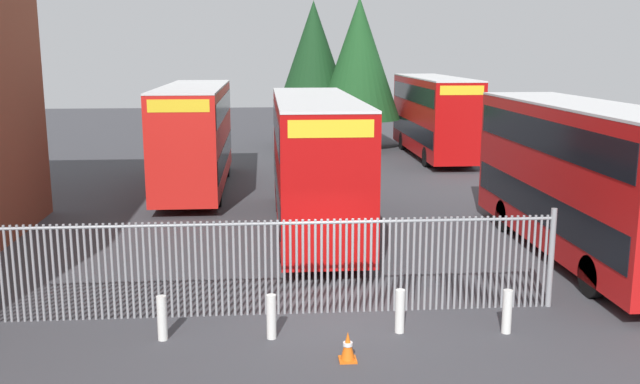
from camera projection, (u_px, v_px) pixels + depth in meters
ground_plane at (311, 226)px, 23.87m from camera, size 100.00×100.00×0.00m
palisade_fence at (247, 265)px, 15.67m from camera, size 14.17×0.14×2.35m
double_decker_bus_near_gate at (581, 174)px, 19.94m from camera, size 2.54×10.81×4.42m
double_decker_bus_behind_fence_left at (315, 159)px, 22.73m from camera, size 2.54×10.81×4.42m
double_decker_bus_behind_fence_right at (195, 133)px, 29.65m from camera, size 2.54×10.81×4.42m
double_decker_bus_far_back at (434, 113)px, 38.75m from camera, size 2.54×10.81×4.42m
bollard_near_left at (162, 318)px, 14.44m from camera, size 0.20×0.20×0.95m
bollard_center_front at (271, 317)px, 14.52m from camera, size 0.20×0.20×0.95m
bollard_near_right at (400, 311)px, 14.83m from camera, size 0.20×0.20×0.95m
bollard_far_right at (507, 312)px, 14.80m from camera, size 0.20×0.20×0.95m
traffic_cone_by_gate at (348, 347)px, 13.51m from camera, size 0.34×0.34×0.59m
tree_tall_back at (314, 58)px, 42.70m from camera, size 4.78×4.78×8.79m
tree_short_side at (359, 59)px, 41.24m from camera, size 4.96×4.96×8.90m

